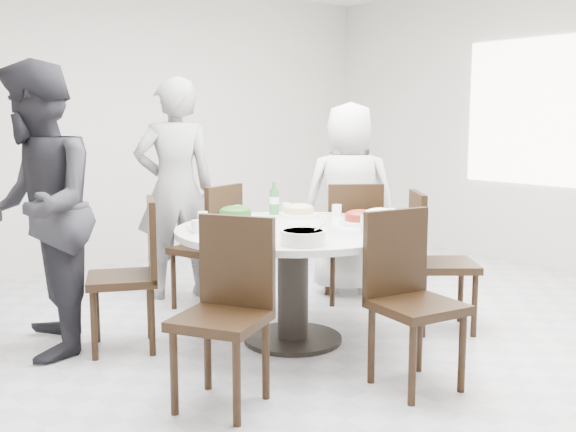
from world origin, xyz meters
TOP-DOWN VIEW (x-y plane):
  - floor at (0.00, 0.00)m, footprint 6.00×6.00m
  - wall_back at (0.00, 3.00)m, footprint 6.00×0.01m
  - wall_right at (3.00, 0.00)m, footprint 0.01×6.00m
  - window at (2.98, 0.00)m, footprint 0.04×2.20m
  - dining_table at (-0.29, 0.05)m, footprint 1.50×1.50m
  - chair_ne at (0.71, 0.53)m, footprint 0.59×0.59m
  - chair_n at (-0.30, 1.10)m, footprint 0.54×0.54m
  - chair_nw at (-1.21, 0.61)m, footprint 0.56×0.56m
  - chair_sw at (-1.21, -0.49)m, footprint 0.57×0.57m
  - chair_s at (-0.26, -0.95)m, footprint 0.48×0.48m
  - chair_se at (0.67, -0.40)m, footprint 0.59×0.59m
  - diner_right at (0.87, 0.73)m, footprint 0.91×0.87m
  - diner_middle at (-0.31, 1.51)m, footprint 0.74×0.61m
  - diner_left at (-1.62, 0.85)m, footprint 0.94×1.05m
  - dish_greens at (-0.38, 0.56)m, footprint 0.28×0.28m
  - dish_pale at (0.04, 0.39)m, footprint 0.27×0.27m
  - dish_orange at (-0.71, 0.18)m, footprint 0.28×0.28m
  - dish_redbrown at (0.15, -0.12)m, footprint 0.27×0.27m
  - dish_tofu at (-0.74, -0.11)m, footprint 0.25×0.25m
  - rice_bowl at (0.04, -0.40)m, footprint 0.25×0.25m
  - soup_bowl at (-0.61, -0.42)m, footprint 0.25×0.25m
  - beverage_bottle at (-0.01, 0.60)m, footprint 0.07×0.07m
  - tea_cups at (-0.27, 0.67)m, footprint 0.07×0.07m
  - chopsticks at (-0.27, 0.69)m, footprint 0.24×0.04m

SIDE VIEW (x-z plane):
  - floor at x=0.00m, z-range -0.01..0.01m
  - dining_table at x=-0.29m, z-range 0.00..0.75m
  - chair_ne at x=0.71m, z-range 0.00..0.95m
  - chair_n at x=-0.30m, z-range 0.00..0.95m
  - chair_nw at x=-1.21m, z-range 0.00..0.95m
  - chair_sw at x=-1.21m, z-range 0.00..0.95m
  - chair_s at x=-0.26m, z-range 0.00..0.95m
  - chair_se at x=0.67m, z-range 0.00..0.95m
  - chopsticks at x=-0.27m, z-range 0.75..0.76m
  - dish_tofu at x=-0.74m, z-range 0.75..0.82m
  - dish_redbrown at x=0.15m, z-range 0.75..0.82m
  - diner_right at x=0.87m, z-range 0.00..1.57m
  - dish_pale at x=0.04m, z-range 0.75..0.82m
  - dish_greens at x=-0.38m, z-range 0.75..0.82m
  - dish_orange at x=-0.71m, z-range 0.75..0.83m
  - soup_bowl at x=-0.61m, z-range 0.75..0.83m
  - tea_cups at x=-0.27m, z-range 0.75..0.83m
  - rice_bowl at x=0.04m, z-range 0.75..0.86m
  - beverage_bottle at x=-0.01m, z-range 0.75..0.99m
  - diner_middle at x=-0.31m, z-range 0.00..1.76m
  - diner_left at x=-1.62m, z-range 0.00..1.79m
  - wall_back at x=0.00m, z-range 0.00..2.80m
  - wall_right at x=3.00m, z-range 0.00..2.80m
  - window at x=2.98m, z-range 0.80..2.20m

